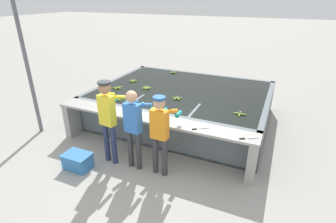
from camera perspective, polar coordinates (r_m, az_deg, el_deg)
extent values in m
plane|color=#A3A099|center=(5.74, -4.97, -10.19)|extent=(80.00, 80.00, 0.00)
cube|color=slate|center=(7.44, 3.09, -1.35)|extent=(4.49, 3.46, 0.06)
cube|color=slate|center=(5.89, -2.74, -4.08)|extent=(4.49, 0.12, 0.89)
cube|color=slate|center=(8.76, 7.13, 5.41)|extent=(4.49, 0.12, 0.89)
cube|color=slate|center=(8.25, -11.18, 3.95)|extent=(0.12, 3.46, 0.89)
cube|color=slate|center=(6.88, 20.40, -1.35)|extent=(0.12, 3.46, 0.89)
cube|color=black|center=(7.27, 3.16, 1.80)|extent=(4.25, 3.22, 0.82)
cube|color=slate|center=(6.58, -6.78, -1.07)|extent=(0.06, 0.80, 0.89)
cube|color=slate|center=(6.02, 5.64, -3.55)|extent=(0.06, 0.80, 0.89)
cube|color=#9E9E99|center=(5.48, -4.16, -1.49)|extent=(4.49, 0.45, 0.05)
cube|color=#9E9E99|center=(6.87, -20.09, -1.58)|extent=(0.16, 0.41, 0.84)
cube|color=#9E9E99|center=(5.17, 17.88, -10.10)|extent=(0.16, 0.41, 0.84)
cylinder|color=navy|center=(5.61, -13.22, -6.47)|extent=(0.11, 0.11, 0.87)
cylinder|color=navy|center=(5.48, -11.70, -7.07)|extent=(0.11, 0.11, 0.87)
cube|color=yellow|center=(5.21, -13.19, 0.25)|extent=(0.34, 0.21, 0.61)
sphere|color=#9E704C|center=(5.05, -13.67, 4.98)|extent=(0.24, 0.24, 0.24)
cylinder|color=#282D33|center=(5.01, -13.79, 6.14)|extent=(0.25, 0.25, 0.04)
cylinder|color=yellow|center=(5.40, -12.80, 3.69)|extent=(0.12, 0.32, 0.18)
cylinder|color=#1EA3AD|center=(5.62, -10.90, 2.89)|extent=(0.11, 0.21, 0.08)
cylinder|color=yellow|center=(5.19, -10.24, 3.08)|extent=(0.12, 0.32, 0.18)
cylinder|color=#1EA3AD|center=(5.42, -8.38, 2.27)|extent=(0.11, 0.21, 0.08)
cylinder|color=#38383D|center=(5.35, -8.18, -7.95)|extent=(0.11, 0.11, 0.82)
cylinder|color=#38383D|center=(5.25, -6.40, -8.54)|extent=(0.11, 0.11, 0.82)
cube|color=blue|center=(4.96, -7.71, -1.41)|extent=(0.33, 0.20, 0.58)
sphere|color=tan|center=(4.79, -8.00, 3.24)|extent=(0.22, 0.22, 0.22)
cylinder|color=blue|center=(5.15, -7.65, 2.07)|extent=(0.10, 0.31, 0.18)
cylinder|color=#1EA3AD|center=(5.40, -6.01, 1.33)|extent=(0.10, 0.21, 0.08)
cylinder|color=blue|center=(4.98, -4.67, 1.42)|extent=(0.10, 0.31, 0.18)
cylinder|color=#1EA3AD|center=(5.24, -3.12, 0.68)|extent=(0.10, 0.21, 0.08)
cylinder|color=#38383D|center=(5.13, -2.77, -9.37)|extent=(0.11, 0.11, 0.80)
cylinder|color=#38383D|center=(5.05, -0.75, -9.93)|extent=(0.11, 0.11, 0.80)
cube|color=orange|center=(4.75, -1.87, -2.82)|extent=(0.33, 0.18, 0.56)
sphere|color=tan|center=(4.57, -1.94, 1.86)|extent=(0.22, 0.22, 0.22)
cylinder|color=#1E5199|center=(4.54, -1.96, 3.01)|extent=(0.23, 0.23, 0.04)
cylinder|color=orange|center=(4.93, -2.20, 0.77)|extent=(0.09, 0.31, 0.18)
cylinder|color=teal|center=(5.20, -0.88, 0.08)|extent=(0.09, 0.20, 0.08)
cylinder|color=orange|center=(4.80, 1.17, 0.10)|extent=(0.09, 0.31, 0.18)
cylinder|color=teal|center=(5.08, 2.35, -0.56)|extent=(0.09, 0.20, 0.08)
ellipsoid|color=#93BC3D|center=(7.25, -11.17, 4.98)|extent=(0.04, 0.17, 0.04)
ellipsoid|color=#93BC3D|center=(7.26, -10.66, 5.03)|extent=(0.17, 0.08, 0.04)
ellipsoid|color=#93BC3D|center=(7.32, -10.55, 5.19)|extent=(0.12, 0.16, 0.04)
ellipsoid|color=#93BC3D|center=(7.35, -10.98, 5.25)|extent=(0.13, 0.15, 0.04)
ellipsoid|color=#93BC3D|center=(7.31, -11.36, 5.11)|extent=(0.17, 0.09, 0.04)
cylinder|color=tan|center=(7.29, -10.96, 5.38)|extent=(0.03, 0.03, 0.04)
ellipsoid|color=#7FAD33|center=(8.68, 1.00, 8.60)|extent=(0.16, 0.13, 0.04)
ellipsoid|color=#7FAD33|center=(8.61, 0.87, 8.47)|extent=(0.13, 0.16, 0.04)
ellipsoid|color=#7FAD33|center=(8.59, 1.38, 8.43)|extent=(0.16, 0.13, 0.04)
ellipsoid|color=#7FAD33|center=(8.67, 1.50, 8.56)|extent=(0.13, 0.16, 0.04)
cylinder|color=tan|center=(8.63, 1.19, 8.74)|extent=(0.03, 0.03, 0.04)
ellipsoid|color=#7FAD33|center=(7.85, -7.88, 6.69)|extent=(0.17, 0.10, 0.04)
ellipsoid|color=#7FAD33|center=(7.80, -8.02, 6.54)|extent=(0.14, 0.15, 0.04)
ellipsoid|color=#7FAD33|center=(7.76, -7.63, 6.48)|extent=(0.12, 0.16, 0.04)
ellipsoid|color=#7FAD33|center=(7.80, -7.25, 6.59)|extent=(0.17, 0.08, 0.04)
ellipsoid|color=#7FAD33|center=(7.85, -7.41, 6.71)|extent=(0.05, 0.17, 0.04)
cylinder|color=tan|center=(7.80, -7.65, 6.85)|extent=(0.03, 0.03, 0.04)
ellipsoid|color=#7FAD33|center=(7.15, -5.13, 5.07)|extent=(0.12, 0.17, 0.04)
ellipsoid|color=#7FAD33|center=(7.13, -4.81, 5.01)|extent=(0.10, 0.17, 0.04)
ellipsoid|color=#7FAD33|center=(7.14, -4.44, 5.07)|extent=(0.17, 0.08, 0.04)
ellipsoid|color=#7FAD33|center=(7.19, -4.31, 5.19)|extent=(0.16, 0.13, 0.04)
ellipsoid|color=#7FAD33|center=(7.22, -4.52, 5.28)|extent=(0.05, 0.17, 0.04)
ellipsoid|color=#7FAD33|center=(7.23, -4.89, 5.29)|extent=(0.15, 0.14, 0.04)
ellipsoid|color=#7FAD33|center=(7.20, -5.17, 5.19)|extent=(0.17, 0.06, 0.04)
cylinder|color=tan|center=(7.17, -4.76, 5.43)|extent=(0.03, 0.03, 0.04)
ellipsoid|color=#93BC3D|center=(5.78, 15.91, -0.58)|extent=(0.17, 0.04, 0.04)
ellipsoid|color=#93BC3D|center=(5.83, 15.46, -0.29)|extent=(0.04, 0.17, 0.04)
ellipsoid|color=#93BC3D|center=(5.79, 14.84, -0.40)|extent=(0.17, 0.04, 0.04)
ellipsoid|color=#93BC3D|center=(5.73, 15.29, -0.70)|extent=(0.04, 0.17, 0.04)
cylinder|color=tan|center=(5.77, 15.41, -0.17)|extent=(0.03, 0.03, 0.04)
ellipsoid|color=#8CB738|center=(6.44, -10.88, 2.52)|extent=(0.17, 0.04, 0.04)
ellipsoid|color=#8CB738|center=(6.50, -10.87, 2.72)|extent=(0.09, 0.17, 0.04)
ellipsoid|color=#8CB738|center=(6.52, -11.41, 2.75)|extent=(0.16, 0.13, 0.04)
ellipsoid|color=#8CB738|center=(6.47, -11.75, 2.56)|extent=(0.16, 0.12, 0.04)
ellipsoid|color=#8CB738|center=(6.42, -11.43, 2.41)|extent=(0.08, 0.17, 0.04)
cylinder|color=tan|center=(6.46, -11.29, 2.89)|extent=(0.03, 0.03, 0.04)
ellipsoid|color=#75A333|center=(6.48, 2.04, 3.08)|extent=(0.08, 0.17, 0.04)
ellipsoid|color=#75A333|center=(6.45, 1.54, 2.99)|extent=(0.17, 0.05, 0.04)
ellipsoid|color=#75A333|center=(6.39, 1.64, 2.79)|extent=(0.10, 0.17, 0.04)
ellipsoid|color=#75A333|center=(6.38, 2.21, 2.75)|extent=(0.15, 0.14, 0.04)
ellipsoid|color=#75A333|center=(6.44, 2.46, 2.93)|extent=(0.16, 0.12, 0.04)
cylinder|color=tan|center=(6.41, 1.98, 3.21)|extent=(0.03, 0.03, 0.04)
ellipsoid|color=#8CB738|center=(5.31, -1.57, -1.79)|extent=(0.04, 0.17, 0.04)
ellipsoid|color=#8CB738|center=(5.29, -2.38, -1.91)|extent=(0.17, 0.04, 0.04)
ellipsoid|color=#8CB738|center=(5.22, -2.14, -2.26)|extent=(0.04, 0.17, 0.04)
ellipsoid|color=#8CB738|center=(5.24, -1.32, -2.15)|extent=(0.17, 0.04, 0.04)
cylinder|color=tan|center=(5.25, -1.86, -1.68)|extent=(0.03, 0.03, 0.04)
cube|color=silver|center=(4.92, 17.98, -5.44)|extent=(0.19, 0.14, 0.00)
cube|color=black|center=(4.83, 15.84, -5.68)|extent=(0.10, 0.08, 0.02)
cube|color=silver|center=(5.06, 7.91, -3.53)|extent=(0.18, 0.15, 0.00)
cube|color=black|center=(4.99, 5.77, -3.82)|extent=(0.09, 0.08, 0.02)
cube|color=#3375B7|center=(5.67, -19.05, -10.26)|extent=(0.52, 0.36, 0.30)
cube|color=#3375B7|center=(5.58, -19.28, -8.88)|extent=(0.55, 0.39, 0.02)
cylinder|color=slate|center=(7.02, -28.14, 7.88)|extent=(0.09, 0.09, 3.20)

